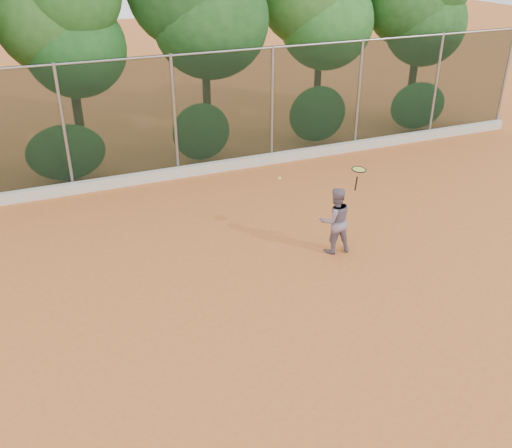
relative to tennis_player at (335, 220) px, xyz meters
name	(u,v)px	position (x,y,z in m)	size (l,w,h in m)	color
ground	(276,303)	(-2.03, -1.35, -0.77)	(80.00, 80.00, 0.00)	#CB6C30
concrete_curb	(180,172)	(-2.03, 5.47, -0.62)	(24.00, 0.20, 0.30)	beige
tennis_player	(335,220)	(0.00, 0.00, 0.00)	(0.75, 0.58, 1.54)	slate
chainlink_fence	(174,113)	(-2.03, 5.65, 1.09)	(24.09, 0.09, 3.50)	black
foliage_backdrop	(132,10)	(-2.57, 7.63, 3.63)	(23.70, 3.63, 7.55)	#412A19
tennis_racket	(359,171)	(0.43, -0.10, 1.14)	(0.42, 0.42, 0.54)	black
tennis_ball_in_flight	(280,178)	(-1.20, 0.36, 1.06)	(0.06, 0.06, 0.06)	#EFF838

